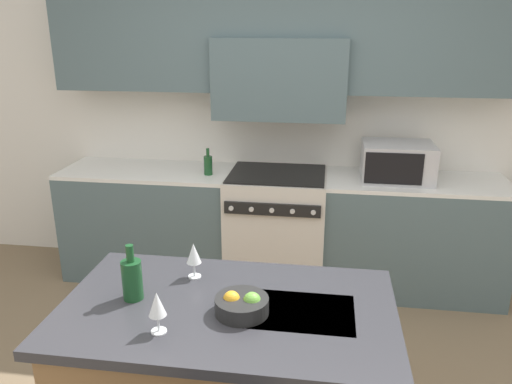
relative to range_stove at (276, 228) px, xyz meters
name	(u,v)px	position (x,y,z in m)	size (l,w,h in m)	color
back_cabinetry	(282,84)	(0.00, 0.27, 1.13)	(10.00, 0.46, 2.70)	silver
back_counter	(277,228)	(0.00, 0.02, -0.01)	(3.52, 0.62, 0.92)	#4C6066
range_stove	(276,228)	(0.00, 0.00, 0.00)	(0.77, 0.70, 0.94)	beige
microwave	(397,162)	(0.91, 0.02, 0.59)	(0.52, 0.41, 0.28)	#B7B7BC
wine_bottle	(132,279)	(-0.44, -1.89, 0.52)	(0.09, 0.09, 0.26)	#194723
wine_glass_near	(157,305)	(-0.24, -2.12, 0.54)	(0.07, 0.07, 0.18)	white
wine_glass_far	(194,254)	(-0.22, -1.66, 0.54)	(0.07, 0.07, 0.18)	white
fruit_bowl	(242,305)	(0.06, -1.94, 0.46)	(0.23, 0.23, 0.10)	black
oil_bottle_on_counter	(208,165)	(-0.54, -0.06, 0.53)	(0.07, 0.07, 0.21)	#194723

